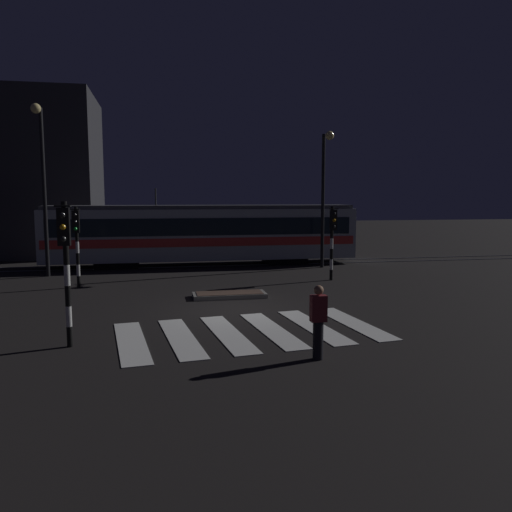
# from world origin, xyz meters

# --- Properties ---
(ground_plane) EXTENTS (120.00, 120.00, 0.00)m
(ground_plane) POSITION_xyz_m (0.00, 0.00, 0.00)
(ground_plane) COLOR black
(rail_near) EXTENTS (80.00, 0.12, 0.03)m
(rail_near) POSITION_xyz_m (0.00, 10.63, 0.01)
(rail_near) COLOR #59595E
(rail_near) RESTS_ON ground
(rail_far) EXTENTS (80.00, 0.12, 0.03)m
(rail_far) POSITION_xyz_m (0.00, 12.07, 0.01)
(rail_far) COLOR #59595E
(rail_far) RESTS_ON ground
(crosswalk_zebra) EXTENTS (7.46, 4.81, 0.02)m
(crosswalk_zebra) POSITION_xyz_m (0.00, -2.79, 0.01)
(crosswalk_zebra) COLOR silver
(crosswalk_zebra) RESTS_ON ground
(traffic_island) EXTENTS (2.69, 1.01, 0.18)m
(traffic_island) POSITION_xyz_m (0.12, 2.13, 0.09)
(traffic_island) COLOR slate
(traffic_island) RESTS_ON ground
(traffic_light_corner_far_left) EXTENTS (0.36, 0.42, 3.30)m
(traffic_light_corner_far_left) POSITION_xyz_m (-5.65, 5.27, 2.18)
(traffic_light_corner_far_left) COLOR black
(traffic_light_corner_far_left) RESTS_ON ground
(traffic_light_corner_near_left) EXTENTS (0.36, 0.42, 3.58)m
(traffic_light_corner_near_left) POSITION_xyz_m (-4.61, -3.37, 2.36)
(traffic_light_corner_near_left) COLOR black
(traffic_light_corner_near_left) RESTS_ON ground
(traffic_light_corner_far_right) EXTENTS (0.36, 0.42, 3.28)m
(traffic_light_corner_far_right) POSITION_xyz_m (5.11, 5.04, 2.16)
(traffic_light_corner_far_right) COLOR black
(traffic_light_corner_far_right) RESTS_ON ground
(street_lamp_trackside_left) EXTENTS (0.44, 1.21, 7.72)m
(street_lamp_trackside_left) POSITION_xyz_m (-7.51, 8.46, 4.85)
(street_lamp_trackside_left) COLOR black
(street_lamp_trackside_left) RESTS_ON ground
(street_lamp_trackside_right) EXTENTS (0.44, 1.21, 6.93)m
(street_lamp_trackside_right) POSITION_xyz_m (6.02, 8.90, 4.42)
(street_lamp_trackside_right) COLOR black
(street_lamp_trackside_right) RESTS_ON ground
(tram) EXTENTS (16.75, 2.58, 4.15)m
(tram) POSITION_xyz_m (-0.02, 11.34, 1.75)
(tram) COLOR #B2BCC1
(tram) RESTS_ON ground
(pedestrian_waiting_at_kerb) EXTENTS (0.36, 0.24, 1.71)m
(pedestrian_waiting_at_kerb) POSITION_xyz_m (1.10, -5.38, 0.88)
(pedestrian_waiting_at_kerb) COLOR black
(pedestrian_waiting_at_kerb) RESTS_ON ground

